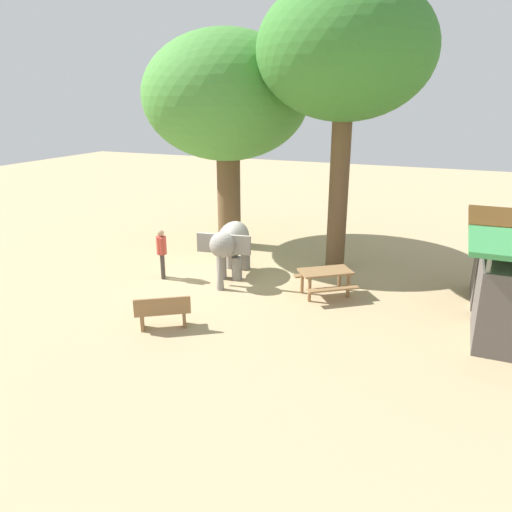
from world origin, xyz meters
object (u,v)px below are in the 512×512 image
object	(u,v)px
shade_tree_secondary	(227,98)
wooden_bench	(163,311)
picnic_table_near	(325,277)
person_handler	(162,250)
elephant	(231,243)
shade_tree_main	(346,53)
market_stall_orange	(511,265)

from	to	relation	value
shade_tree_secondary	wooden_bench	world-z (taller)	shade_tree_secondary
wooden_bench	picnic_table_near	xyz separation A→B (m)	(-3.71, 3.20, 0.12)
person_handler	wooden_bench	bearing A→B (deg)	-89.72
wooden_bench	picnic_table_near	world-z (taller)	wooden_bench
shade_tree_secondary	picnic_table_near	size ratio (longest dim) A/B	3.81
elephant	wooden_bench	distance (m)	4.14
picnic_table_near	shade_tree_main	bearing A→B (deg)	-119.51
elephant	shade_tree_secondary	bearing A→B (deg)	-161.93
elephant	picnic_table_near	size ratio (longest dim) A/B	1.23
person_handler	shade_tree_secondary	size ratio (longest dim) A/B	0.20
shade_tree_main	person_handler	bearing A→B (deg)	-57.54
elephant	picnic_table_near	world-z (taller)	elephant
shade_tree_secondary	shade_tree_main	bearing A→B (deg)	76.79
shade_tree_main	shade_tree_secondary	xyz separation A→B (m)	(-1.06, -4.54, -1.29)
wooden_bench	elephant	bearing A→B (deg)	57.04
shade_tree_secondary	wooden_bench	xyz separation A→B (m)	(7.26, 1.65, -5.11)
shade_tree_secondary	picnic_table_near	bearing A→B (deg)	53.78
wooden_bench	market_stall_orange	xyz separation A→B (m)	(-5.14, 8.10, 0.67)
shade_tree_secondary	market_stall_orange	size ratio (longest dim) A/B	3.15
person_handler	shade_tree_secondary	distance (m)	6.26
person_handler	wooden_bench	distance (m)	3.71
wooden_bench	shade_tree_main	bearing A→B (deg)	31.49
shade_tree_secondary	wooden_bench	size ratio (longest dim) A/B	5.73
picnic_table_near	market_stall_orange	distance (m)	5.14
picnic_table_near	market_stall_orange	size ratio (longest dim) A/B	0.83
shade_tree_main	market_stall_orange	xyz separation A→B (m)	(1.06, 5.22, -5.73)
shade_tree_main	shade_tree_secondary	world-z (taller)	shade_tree_main
shade_tree_secondary	wooden_bench	bearing A→B (deg)	12.82
elephant	shade_tree_secondary	size ratio (longest dim) A/B	0.32
person_handler	shade_tree_main	bearing A→B (deg)	-0.67
person_handler	market_stall_orange	size ratio (longest dim) A/B	0.64
shade_tree_main	market_stall_orange	bearing A→B (deg)	78.55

